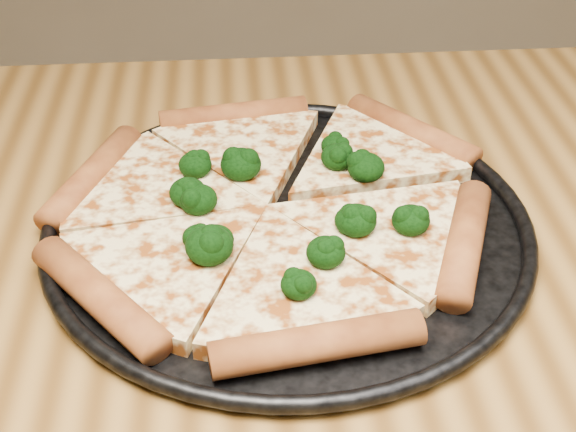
{
  "coord_description": "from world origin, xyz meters",
  "views": [
    {
      "loc": [
        -0.04,
        -0.43,
        1.15
      ],
      "look_at": [
        0.0,
        0.1,
        0.77
      ],
      "focal_mm": 49.55,
      "sensor_mm": 36.0,
      "label": 1
    }
  ],
  "objects": [
    {
      "name": "broccoli_florets",
      "position": [
        -0.01,
        0.1,
        0.78
      ],
      "size": [
        0.21,
        0.22,
        0.03
      ],
      "color": "black",
      "rests_on": "pizza"
    },
    {
      "name": "pizza",
      "position": [
        -0.01,
        0.12,
        0.77
      ],
      "size": [
        0.4,
        0.38,
        0.03
      ],
      "rotation": [
        0.0,
        0.0,
        0.15
      ],
      "color": "#FBE099",
      "rests_on": "pizza_pan"
    },
    {
      "name": "dining_table",
      "position": [
        0.0,
        0.0,
        0.66
      ],
      "size": [
        1.2,
        0.9,
        0.75
      ],
      "color": "olive",
      "rests_on": "ground"
    },
    {
      "name": "pizza_pan",
      "position": [
        0.0,
        0.1,
        0.76
      ],
      "size": [
        0.41,
        0.41,
        0.02
      ],
      "color": "black",
      "rests_on": "dining_table"
    }
  ]
}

